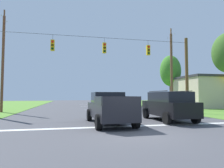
{
  "coord_description": "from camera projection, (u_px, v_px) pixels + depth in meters",
  "views": [
    {
      "loc": [
        -2.84,
        -8.54,
        1.76
      ],
      "look_at": [
        0.72,
        8.27,
        2.75
      ],
      "focal_mm": 31.3,
      "sensor_mm": 36.0,
      "label": 1
    }
  ],
  "objects": [
    {
      "name": "lane_dash_0",
      "position": [
        104.0,
        116.0,
        16.81
      ],
      "size": [
        2.5,
        0.15,
        0.01
      ],
      "primitive_type": "cube",
      "rotation": [
        0.0,
        0.0,
        1.57
      ],
      "color": "white",
      "rests_on": "ground"
    },
    {
      "name": "stop_bar_stripe",
      "position": [
        122.0,
        126.0,
        10.95
      ],
      "size": [
        14.96,
        0.45,
        0.01
      ],
      "primitive_type": "cube",
      "color": "white",
      "rests_on": "ground"
    },
    {
      "name": "utility_pole_mid_right",
      "position": [
        172.0,
        70.0,
        24.16
      ],
      "size": [
        0.3,
        1.84,
        10.14
      ],
      "color": "brown",
      "rests_on": "ground"
    },
    {
      "name": "roadside_store",
      "position": [
        210.0,
        92.0,
        28.4
      ],
      "size": [
        8.75,
        7.78,
        4.95
      ],
      "color": "beige",
      "rests_on": "ground"
    },
    {
      "name": "pickup_truck",
      "position": [
        109.0,
        108.0,
        12.04
      ],
      "size": [
        2.43,
        5.47,
        1.95
      ],
      "color": "black",
      "rests_on": "ground"
    },
    {
      "name": "lane_dash_2",
      "position": [
        89.0,
        106.0,
        30.81
      ],
      "size": [
        2.5,
        0.15,
        0.01
      ],
      "primitive_type": "cube",
      "rotation": [
        0.0,
        0.0,
        1.57
      ],
      "color": "white",
      "rests_on": "ground"
    },
    {
      "name": "distant_car_crossing_white",
      "position": [
        117.0,
        102.0,
        26.48
      ],
      "size": [
        4.43,
        2.29,
        1.52
      ],
      "color": "silver",
      "rests_on": "ground"
    },
    {
      "name": "lane_dash_1",
      "position": [
        95.0,
        110.0,
        23.47
      ],
      "size": [
        2.5,
        0.15,
        0.01
      ],
      "primitive_type": "cube",
      "rotation": [
        0.0,
        0.0,
        1.57
      ],
      "color": "white",
      "rests_on": "ground"
    },
    {
      "name": "suv_black",
      "position": [
        168.0,
        105.0,
        13.48
      ],
      "size": [
        2.24,
        4.82,
        2.05
      ],
      "color": "black",
      "rests_on": "ground"
    },
    {
      "name": "utility_pole_near_left",
      "position": [
        3.0,
        62.0,
        20.21
      ],
      "size": [
        0.26,
        1.77,
        10.74
      ],
      "color": "brown",
      "rests_on": "ground"
    },
    {
      "name": "overhead_signal_span",
      "position": [
        101.0,
        69.0,
        17.51
      ],
      "size": [
        17.59,
        0.31,
        7.45
      ],
      "color": "brown",
      "rests_on": "ground"
    },
    {
      "name": "tree_roadside_left",
      "position": [
        170.0,
        71.0,
        31.47
      ],
      "size": [
        3.31,
        3.31,
        8.19
      ],
      "color": "brown",
      "rests_on": "ground"
    },
    {
      "name": "shoulder_grass_right",
      "position": [
        210.0,
        108.0,
        26.77
      ],
      "size": [
        16.0,
        80.0,
        0.03
      ],
      "primitive_type": "cube",
      "color": "#568730",
      "rests_on": "ground"
    },
    {
      "name": "ground_plane",
      "position": [
        134.0,
        134.0,
        8.83
      ],
      "size": [
        120.0,
        120.0,
        0.0
      ],
      "primitive_type": "plane",
      "color": "#47474C"
    },
    {
      "name": "lane_dash_3",
      "position": [
        86.0,
        104.0,
        37.12
      ],
      "size": [
        2.5,
        0.15,
        0.01
      ],
      "primitive_type": "cube",
      "rotation": [
        0.0,
        0.0,
        1.57
      ],
      "color": "white",
      "rests_on": "ground"
    }
  ]
}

